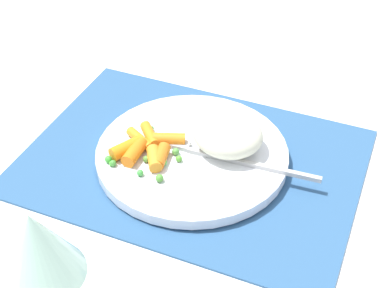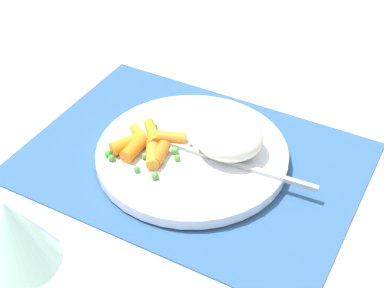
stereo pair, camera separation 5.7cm
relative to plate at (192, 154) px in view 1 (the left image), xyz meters
The scene contains 8 objects.
ground_plane 0.01m from the plate, ahead, with size 2.40×2.40×0.00m, color white.
placemat 0.01m from the plate, ahead, with size 0.42×0.30×0.01m, color #2D5684.
plate is the anchor object (origin of this frame).
rice_mound 0.05m from the plate, 152.32° to the right, with size 0.09×0.08×0.04m, color beige.
carrot_portion 0.06m from the plate, 27.00° to the left, with size 0.08×0.08×0.02m.
pea_scatter 0.06m from the plate, 36.82° to the left, with size 0.09×0.09×0.01m.
fork 0.04m from the plate, behind, with size 0.21×0.02×0.01m.
wine_glass 0.29m from the plate, 83.98° to the left, with size 0.08×0.08×0.15m.
Camera 1 is at (-0.21, 0.51, 0.49)m, focal length 53.98 mm.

